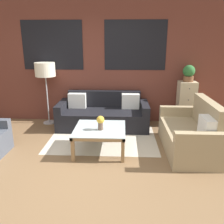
{
  "coord_description": "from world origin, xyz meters",
  "views": [
    {
      "loc": [
        0.68,
        -3.19,
        1.92
      ],
      "look_at": [
        0.47,
        1.3,
        0.55
      ],
      "focal_mm": 38.0,
      "sensor_mm": 36.0,
      "label": 1
    }
  ],
  "objects_px": {
    "coffee_table": "(100,132)",
    "couch_dark": "(103,115)",
    "potted_plant": "(189,73)",
    "floor_lamp": "(45,71)",
    "flower_vase": "(100,122)",
    "settee_vintage": "(191,134)",
    "drawer_cabinet": "(186,103)"
  },
  "relations": [
    {
      "from": "potted_plant",
      "to": "flower_vase",
      "type": "bearing_deg",
      "value": -139.66
    },
    {
      "from": "potted_plant",
      "to": "coffee_table",
      "type": "bearing_deg",
      "value": -141.35
    },
    {
      "from": "couch_dark",
      "to": "floor_lamp",
      "type": "distance_m",
      "value": 1.65
    },
    {
      "from": "couch_dark",
      "to": "potted_plant",
      "type": "bearing_deg",
      "value": 7.05
    },
    {
      "from": "drawer_cabinet",
      "to": "potted_plant",
      "type": "height_order",
      "value": "potted_plant"
    },
    {
      "from": "settee_vintage",
      "to": "potted_plant",
      "type": "distance_m",
      "value": 1.68
    },
    {
      "from": "couch_dark",
      "to": "potted_plant",
      "type": "relative_size",
      "value": 5.45
    },
    {
      "from": "coffee_table",
      "to": "flower_vase",
      "type": "relative_size",
      "value": 3.58
    },
    {
      "from": "floor_lamp",
      "to": "flower_vase",
      "type": "relative_size",
      "value": 5.78
    },
    {
      "from": "couch_dark",
      "to": "floor_lamp",
      "type": "height_order",
      "value": "floor_lamp"
    },
    {
      "from": "drawer_cabinet",
      "to": "potted_plant",
      "type": "bearing_deg",
      "value": 90.0
    },
    {
      "from": "settee_vintage",
      "to": "coffee_table",
      "type": "xyz_separation_m",
      "value": [
        -1.62,
        -0.09,
        0.06
      ]
    },
    {
      "from": "floor_lamp",
      "to": "flower_vase",
      "type": "distance_m",
      "value": 2.16
    },
    {
      "from": "potted_plant",
      "to": "flower_vase",
      "type": "height_order",
      "value": "potted_plant"
    },
    {
      "from": "couch_dark",
      "to": "drawer_cabinet",
      "type": "bearing_deg",
      "value": 7.04
    },
    {
      "from": "floor_lamp",
      "to": "flower_vase",
      "type": "bearing_deg",
      "value": -47.46
    },
    {
      "from": "floor_lamp",
      "to": "drawer_cabinet",
      "type": "distance_m",
      "value": 3.31
    },
    {
      "from": "settee_vintage",
      "to": "couch_dark",
      "type": "bearing_deg",
      "value": 145.08
    },
    {
      "from": "coffee_table",
      "to": "potted_plant",
      "type": "distance_m",
      "value": 2.52
    },
    {
      "from": "coffee_table",
      "to": "couch_dark",
      "type": "bearing_deg",
      "value": 91.98
    },
    {
      "from": "settee_vintage",
      "to": "potted_plant",
      "type": "relative_size",
      "value": 4.25
    },
    {
      "from": "coffee_table",
      "to": "floor_lamp",
      "type": "xyz_separation_m",
      "value": [
        -1.37,
        1.44,
        0.87
      ]
    },
    {
      "from": "settee_vintage",
      "to": "coffee_table",
      "type": "relative_size",
      "value": 1.77
    },
    {
      "from": "couch_dark",
      "to": "flower_vase",
      "type": "relative_size",
      "value": 8.11
    },
    {
      "from": "couch_dark",
      "to": "settee_vintage",
      "type": "height_order",
      "value": "settee_vintage"
    },
    {
      "from": "flower_vase",
      "to": "floor_lamp",
      "type": "bearing_deg",
      "value": 132.54
    },
    {
      "from": "settee_vintage",
      "to": "potted_plant",
      "type": "height_order",
      "value": "potted_plant"
    },
    {
      "from": "floor_lamp",
      "to": "drawer_cabinet",
      "type": "bearing_deg",
      "value": 0.78
    },
    {
      "from": "coffee_table",
      "to": "floor_lamp",
      "type": "relative_size",
      "value": 0.62
    },
    {
      "from": "settee_vintage",
      "to": "potted_plant",
      "type": "bearing_deg",
      "value": 80.2
    },
    {
      "from": "couch_dark",
      "to": "settee_vintage",
      "type": "relative_size",
      "value": 1.28
    },
    {
      "from": "potted_plant",
      "to": "couch_dark",
      "type": "bearing_deg",
      "value": -172.95
    }
  ]
}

